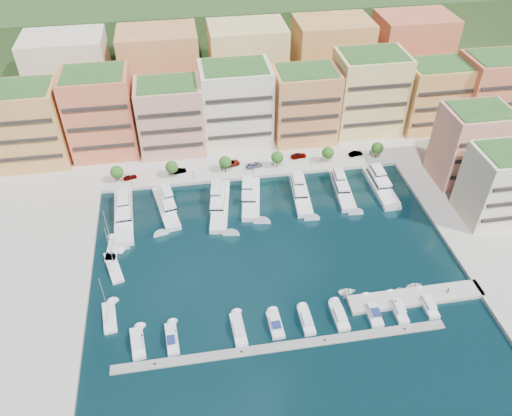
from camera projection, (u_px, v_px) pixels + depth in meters
The scene contains 63 objects.
ground at pixel (271, 247), 128.85m from camera, with size 400.00×400.00×0.00m, color black.
north_quay at pixel (239, 126), 175.82m from camera, with size 220.00×64.00×2.00m, color #9E998E.
east_quay at pixel (510, 242), 130.44m from camera, with size 34.00×76.00×2.00m, color #9E998E.
west_quay at pixel (14, 302), 115.14m from camera, with size 34.00×76.00×2.00m, color #9E998E.
hillside at pixel (224, 69), 212.18m from camera, with size 240.00×40.00×58.00m, color #213A17.
south_pontoon at pixel (283, 347), 105.75m from camera, with size 72.00×2.20×0.35m, color gray.
finger_pier at pixel (415, 298), 115.89m from camera, with size 32.00×5.00×2.00m, color #9E998E.
apartment_0 at pixel (26, 126), 150.04m from camera, with size 22.00×16.50×24.80m.
apartment_1 at pixel (101, 114), 153.63m from camera, with size 20.00×16.50×26.80m.
apartment_2 at pixel (171, 117), 155.99m from camera, with size 20.00×15.50×22.80m.
apartment_3 at pixel (236, 104), 159.13m from camera, with size 22.00×16.50×25.80m.
apartment_4 at pixel (304, 105), 160.98m from camera, with size 20.00×15.50×23.80m.
apartment_5 at pixel (368, 93), 164.25m from camera, with size 22.00×16.50×26.80m.
apartment_6 at pixel (432, 96), 166.73m from camera, with size 20.00×15.50×22.80m.
apartment_7 at pixel (492, 92), 167.04m from camera, with size 22.00×16.50×24.80m.
apartment_east_a at pixel (471, 145), 143.75m from camera, with size 18.00×14.50×22.80m.
apartment_east_b at pixel (503, 185), 130.76m from camera, with size 18.00×14.50×20.80m.
backblock_0 at pixel (72, 80), 167.86m from camera, with size 26.00×18.00×30.00m, color beige.
backblock_1 at pixel (161, 74), 171.56m from camera, with size 26.00×18.00×30.00m, color tan.
backblock_2 at pixel (247, 68), 175.27m from camera, with size 26.00×18.00×30.00m, color #EECC7E.
backblock_3 at pixel (330, 62), 178.97m from camera, with size 26.00×18.00×30.00m, color #BE8245.
backblock_4 at pixel (409, 56), 182.67m from camera, with size 26.00×18.00×30.00m, color #D35A46.
tree_0 at pixel (117, 172), 146.25m from camera, with size 3.80×3.80×5.65m.
tree_1 at pixel (172, 167), 148.22m from camera, with size 3.80×3.80×5.65m.
tree_2 at pixel (225, 162), 150.20m from camera, with size 3.80×3.80×5.65m.
tree_3 at pixel (277, 157), 152.17m from camera, with size 3.80×3.80×5.65m.
tree_4 at pixel (328, 153), 154.15m from camera, with size 3.80×3.80×5.65m.
tree_5 at pixel (377, 148), 156.12m from camera, with size 3.80×3.80×5.65m.
lamppost_0 at pixel (131, 178), 145.59m from camera, with size 0.30×0.30×4.20m.
lamppost_1 at pixel (193, 172), 147.81m from camera, with size 0.30×0.30×4.20m.
lamppost_2 at pixel (253, 167), 150.03m from camera, with size 0.30×0.30×4.20m.
lamppost_3 at pixel (311, 161), 152.25m from camera, with size 0.30×0.30×4.20m.
lamppost_4 at pixel (367, 156), 154.48m from camera, with size 0.30×0.30×4.20m.
yacht_0 at pixel (124, 213), 137.48m from camera, with size 6.06×22.89×7.30m.
yacht_1 at pixel (166, 206), 140.18m from camera, with size 7.76×19.60×7.30m.
yacht_2 at pixel (220, 203), 141.00m from camera, with size 8.01×22.47×7.30m.
yacht_3 at pixel (251, 196), 143.31m from camera, with size 7.88×19.16×7.30m.
yacht_4 at pixel (300, 192), 144.85m from camera, with size 6.03×19.72×7.30m.
yacht_5 at pixel (342, 187), 146.53m from camera, with size 5.85×19.27×7.30m.
yacht_6 at pixel (380, 183), 147.97m from camera, with size 5.13×18.98×7.30m.
cruiser_0 at pixel (138, 343), 105.74m from camera, with size 3.62×8.21×2.55m.
cruiser_1 at pixel (172, 339), 106.60m from camera, with size 3.05×8.20×2.66m.
cruiser_3 at pixel (238, 330), 108.40m from camera, with size 3.06×8.89×2.55m.
cruiser_4 at pixel (275, 325), 109.40m from camera, with size 3.03×7.22×2.66m.
cruiser_5 at pixel (306, 321), 110.28m from camera, with size 2.65×7.62×2.55m.
cruiser_6 at pixel (339, 316), 111.21m from camera, with size 3.01×7.92×2.55m.
cruiser_7 at pixel (373, 312), 112.14m from camera, with size 3.02×8.34×2.66m.
cruiser_8 at pixel (398, 308), 112.90m from camera, with size 2.52×8.47×2.55m.
cruiser_9 at pixel (428, 304), 113.79m from camera, with size 2.52×8.05×2.55m.
sailboat_1 at pixel (114, 268), 122.88m from camera, with size 5.63×11.24×13.20m.
sailboat_2 at pixel (113, 250), 127.70m from camera, with size 3.46×8.68×13.20m.
sailboat_0 at pixel (110, 318), 111.17m from camera, with size 3.90×8.90×13.20m.
tender_0 at pixel (347, 292), 116.78m from camera, with size 2.98×4.17×0.86m, color white.
tender_2 at pixel (414, 287), 118.00m from camera, with size 2.98×4.18×0.87m, color silver.
tender_1 at pixel (400, 289), 117.55m from camera, with size 1.41×1.63×0.86m, color #C5B996.
car_0 at pixel (130, 177), 149.58m from camera, with size 1.58×3.92×1.34m, color gray.
car_1 at pixel (179, 171), 151.99m from camera, with size 1.49×4.28×1.41m, color gray.
car_2 at pixel (231, 163), 154.90m from camera, with size 2.68×5.82×1.62m, color gray.
car_3 at pixel (254, 165), 154.27m from camera, with size 2.14×5.26×1.53m, color gray.
car_4 at pixel (299, 155), 158.17m from camera, with size 1.99×4.95×1.69m, color gray.
car_5 at pixel (356, 154), 159.18m from camera, with size 1.55×4.45×1.47m, color gray.
person_0 at pixel (396, 303), 112.52m from camera, with size 0.65×0.42×1.77m, color #282F51.
person_1 at pixel (448, 291), 115.32m from camera, with size 0.78×0.61×1.61m, color #4C3F2D.
Camera 1 is at (-18.78, -90.53, 90.41)m, focal length 35.00 mm.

